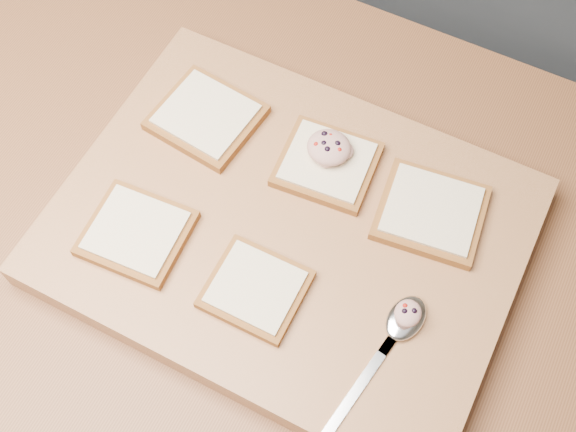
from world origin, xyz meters
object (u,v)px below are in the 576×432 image
(cutting_board, at_px, (288,232))
(tuna_salad_dollop, at_px, (329,147))
(spoon, at_px, (399,328))
(bread_far_center, at_px, (327,164))

(cutting_board, height_order, tuna_salad_dollop, tuna_salad_dollop)
(cutting_board, relative_size, spoon, 2.74)
(cutting_board, height_order, spoon, spoon)
(cutting_board, height_order, bread_far_center, bread_far_center)
(cutting_board, distance_m, tuna_salad_dollop, 0.12)
(tuna_salad_dollop, height_order, spoon, tuna_salad_dollop)
(cutting_board, xyz_separation_m, spoon, (0.17, -0.06, 0.03))
(cutting_board, bearing_deg, spoon, -20.22)
(bread_far_center, bearing_deg, cutting_board, -94.45)
(cutting_board, bearing_deg, bread_far_center, 85.55)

